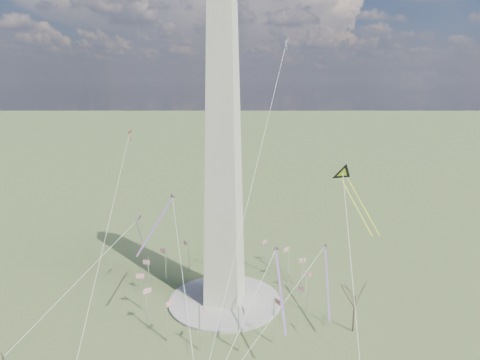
% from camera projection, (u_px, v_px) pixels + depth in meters
% --- Properties ---
extents(ground, '(2000.00, 2000.00, 0.00)m').
position_uv_depth(ground, '(225.00, 302.00, 137.58)').
color(ground, '#4F6633').
rests_on(ground, ground).
extents(plaza, '(36.00, 36.00, 0.80)m').
position_uv_depth(plaza, '(225.00, 301.00, 137.49)').
color(plaza, '#A7A299').
rests_on(plaza, ground).
extents(washington_monument, '(15.56, 15.56, 100.00)m').
position_uv_depth(washington_monument, '(224.00, 155.00, 126.66)').
color(washington_monument, beige).
rests_on(washington_monument, plaza).
extents(flagpole_ring, '(54.40, 54.40, 13.00)m').
position_uv_depth(flagpole_ring, '(225.00, 281.00, 135.92)').
color(flagpole_ring, white).
rests_on(flagpole_ring, ground).
extents(tree_near, '(9.47, 9.47, 16.57)m').
position_uv_depth(tree_near, '(355.00, 293.00, 118.85)').
color(tree_near, '#4D362F').
rests_on(tree_near, ground).
extents(person_west, '(0.99, 0.84, 1.78)m').
position_uv_depth(person_west, '(4.00, 359.00, 107.79)').
color(person_west, gray).
rests_on(person_west, ground).
extents(kite_delta_black, '(15.34, 21.01, 17.83)m').
position_uv_depth(kite_delta_black, '(345.00, 177.00, 135.80)').
color(kite_delta_black, black).
rests_on(kite_delta_black, ground).
extents(kite_diamond_purple, '(2.33, 3.47, 10.57)m').
position_uv_depth(kite_diamond_purple, '(139.00, 222.00, 137.39)').
color(kite_diamond_purple, '#3F1B7B').
rests_on(kite_diamond_purple, ground).
extents(kite_streamer_left, '(6.63, 20.34, 14.25)m').
position_uv_depth(kite_streamer_left, '(279.00, 277.00, 110.64)').
color(kite_streamer_left, red).
rests_on(kite_streamer_left, ground).
extents(kite_streamer_mid, '(4.79, 18.68, 12.93)m').
position_uv_depth(kite_streamer_mid, '(160.00, 217.00, 123.30)').
color(kite_streamer_mid, red).
rests_on(kite_streamer_mid, ground).
extents(kite_streamer_right, '(3.76, 21.55, 14.81)m').
position_uv_depth(kite_streamer_right, '(327.00, 271.00, 128.01)').
color(kite_streamer_right, red).
rests_on(kite_streamer_right, ground).
extents(kite_small_red, '(1.55, 2.26, 4.74)m').
position_uv_depth(kite_small_red, '(130.00, 133.00, 166.55)').
color(kite_small_red, red).
rests_on(kite_small_red, ground).
extents(kite_small_white, '(1.47, 1.38, 4.12)m').
position_uv_depth(kite_small_white, '(287.00, 42.00, 157.03)').
color(kite_small_white, silver).
rests_on(kite_small_white, ground).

